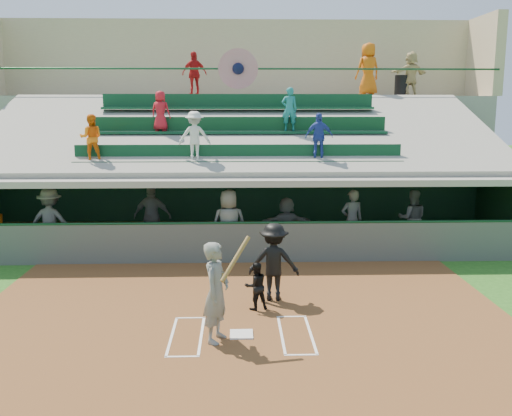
{
  "coord_description": "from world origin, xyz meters",
  "views": [
    {
      "loc": [
        -0.07,
        -10.06,
        4.26
      ],
      "look_at": [
        0.39,
        3.5,
        1.8
      ],
      "focal_mm": 40.0,
      "sensor_mm": 36.0,
      "label": 1
    }
  ],
  "objects_px": {
    "batter_at_plate": "(216,292)",
    "trash_bin": "(402,86)",
    "home_plate": "(241,334)",
    "catcher": "(256,286)"
  },
  "relations": [
    {
      "from": "batter_at_plate",
      "to": "trash_bin",
      "type": "relative_size",
      "value": 2.33
    },
    {
      "from": "home_plate",
      "to": "batter_at_plate",
      "type": "xyz_separation_m",
      "value": [
        -0.45,
        -0.23,
        0.91
      ]
    },
    {
      "from": "catcher",
      "to": "trash_bin",
      "type": "height_order",
      "value": "trash_bin"
    },
    {
      "from": "home_plate",
      "to": "trash_bin",
      "type": "relative_size",
      "value": 0.51
    },
    {
      "from": "home_plate",
      "to": "batter_at_plate",
      "type": "distance_m",
      "value": 1.04
    },
    {
      "from": "batter_at_plate",
      "to": "catcher",
      "type": "distance_m",
      "value": 1.82
    },
    {
      "from": "batter_at_plate",
      "to": "catcher",
      "type": "relative_size",
      "value": 1.92
    },
    {
      "from": "batter_at_plate",
      "to": "home_plate",
      "type": "bearing_deg",
      "value": 27.45
    },
    {
      "from": "home_plate",
      "to": "trash_bin",
      "type": "distance_m",
      "value": 15.68
    },
    {
      "from": "home_plate",
      "to": "catcher",
      "type": "height_order",
      "value": "catcher"
    }
  ]
}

